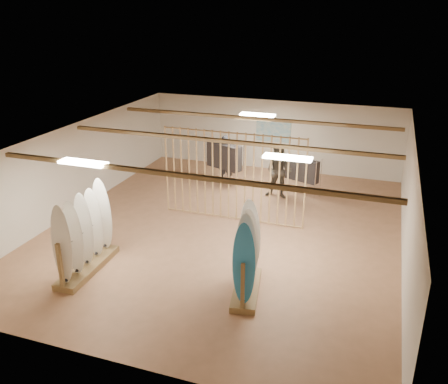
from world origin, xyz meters
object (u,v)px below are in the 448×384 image
(shopper_a, at_px, (226,156))
(rack_left, at_px, (85,244))
(clothing_rack_b, at_px, (302,170))
(clothing_rack_a, at_px, (224,156))
(rack_right, at_px, (247,266))
(shopper_b, at_px, (279,168))

(shopper_a, bearing_deg, rack_left, 86.71)
(rack_left, relative_size, clothing_rack_b, 1.60)
(rack_left, relative_size, clothing_rack_a, 1.36)
(clothing_rack_a, bearing_deg, rack_left, -75.97)
(clothing_rack_a, distance_m, clothing_rack_b, 2.92)
(clothing_rack_b, xyz_separation_m, shopper_a, (-2.87, 0.18, 0.15))
(rack_left, xyz_separation_m, clothing_rack_b, (4.10, 6.91, 0.19))
(rack_left, relative_size, rack_right, 1.09)
(clothing_rack_a, distance_m, shopper_a, 0.07)
(rack_left, bearing_deg, rack_right, 2.13)
(rack_right, xyz_separation_m, shopper_b, (-0.65, 6.00, 0.38))
(clothing_rack_a, relative_size, shopper_b, 0.76)
(shopper_b, bearing_deg, clothing_rack_a, 165.24)
(clothing_rack_b, xyz_separation_m, shopper_b, (-0.69, -0.57, 0.17))
(shopper_a, distance_m, shopper_b, 2.31)
(shopper_a, relative_size, shopper_b, 0.98)
(shopper_b, bearing_deg, rack_left, -115.62)
(shopper_b, bearing_deg, rack_right, -81.13)
(rack_left, height_order, rack_right, rack_left)
(rack_right, height_order, clothing_rack_a, rack_right)
(rack_right, xyz_separation_m, clothing_rack_b, (0.04, 6.56, 0.21))
(clothing_rack_a, height_order, shopper_b, shopper_b)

